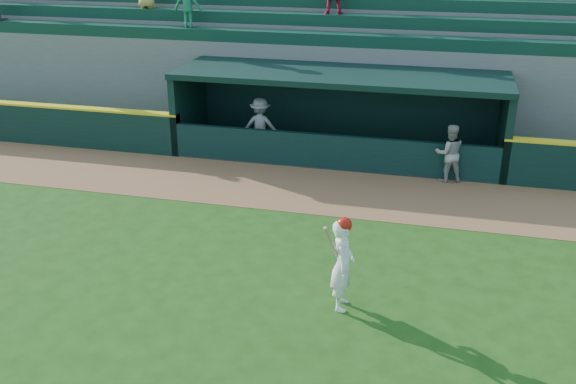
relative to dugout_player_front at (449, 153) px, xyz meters
name	(u,v)px	position (x,y,z in m)	size (l,w,h in m)	color
ground	(268,287)	(-3.18, -6.37, -0.78)	(120.00, 120.00, 0.00)	#1D4611
warning_track	(319,190)	(-3.18, -1.47, -0.77)	(40.00, 3.00, 0.01)	brown
dugout_player_front	(449,153)	(0.00, 0.00, 0.00)	(0.76, 0.59, 1.56)	#A1A09C
dugout_player_inside	(260,126)	(-5.44, 0.99, 0.05)	(1.07, 0.62, 1.66)	#AAAAA5
dugout	(341,108)	(-3.18, 1.63, 0.58)	(9.40, 2.80, 2.46)	slate
stands	(363,45)	(-3.18, 6.19, 1.63)	(34.50, 6.25, 7.57)	slate
batter_at_plate	(343,263)	(-1.73, -6.67, 0.10)	(0.52, 0.80, 1.77)	white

